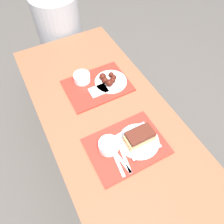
{
  "coord_description": "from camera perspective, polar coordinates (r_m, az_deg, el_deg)",
  "views": [
    {
      "loc": [
        -0.34,
        -0.68,
        1.86
      ],
      "look_at": [
        0.02,
        0.0,
        0.79
      ],
      "focal_mm": 35.0,
      "sensor_mm": 36.0,
      "label": 1
    }
  ],
  "objects": [
    {
      "name": "bowl_coleslaw_near",
      "position": [
        1.19,
        -0.88,
        -8.7
      ],
      "size": [
        0.11,
        0.11,
        0.05
      ],
      "color": "white",
      "rests_on": "tray_near"
    },
    {
      "name": "plastic_fork_near",
      "position": [
        1.19,
        2.44,
        -12.51
      ],
      "size": [
        0.04,
        0.17,
        0.0
      ],
      "color": "white",
      "rests_on": "tray_near"
    },
    {
      "name": "tray_far",
      "position": [
        1.5,
        -3.85,
        6.87
      ],
      "size": [
        0.43,
        0.31,
        0.01
      ],
      "color": "red",
      "rests_on": "picnic_table"
    },
    {
      "name": "tray_near",
      "position": [
        1.24,
        3.81,
        -8.85
      ],
      "size": [
        0.43,
        0.31,
        0.01
      ],
      "color": "red",
      "rests_on": "picnic_table"
    },
    {
      "name": "plastic_spoon_near",
      "position": [
        1.18,
        1.49,
        -12.97
      ],
      "size": [
        0.03,
        0.17,
        0.0
      ],
      "color": "white",
      "rests_on": "tray_near"
    },
    {
      "name": "condiment_packet",
      "position": [
        1.25,
        1.61,
        -6.42
      ],
      "size": [
        0.04,
        0.03,
        0.01
      ],
      "color": "#A59E93",
      "rests_on": "tray_near"
    },
    {
      "name": "ground_plane",
      "position": [
        2.01,
        -0.54,
        -13.57
      ],
      "size": [
        12.0,
        12.0,
        0.0
      ],
      "primitive_type": "plane",
      "color": "#4C4742"
    },
    {
      "name": "brisket_sandwich_plate",
      "position": [
        1.22,
        7.15,
        -6.87
      ],
      "size": [
        0.23,
        0.23,
        0.09
      ],
      "color": "white",
      "rests_on": "tray_near"
    },
    {
      "name": "person_seated_across",
      "position": [
        2.14,
        -13.81,
        21.39
      ],
      "size": [
        0.39,
        0.39,
        0.75
      ],
      "color": "#9E9EA3",
      "rests_on": "picnic_bench_far"
    },
    {
      "name": "plastic_knife_near",
      "position": [
        1.19,
        3.38,
        -12.04
      ],
      "size": [
        0.04,
        0.17,
        0.0
      ],
      "color": "white",
      "rests_on": "tray_near"
    },
    {
      "name": "wings_plate_far",
      "position": [
        1.5,
        -0.67,
        8.31
      ],
      "size": [
        0.22,
        0.22,
        0.06
      ],
      "color": "white",
      "rests_on": "tray_far"
    },
    {
      "name": "bowl_coleslaw_far",
      "position": [
        1.51,
        -7.88,
        8.97
      ],
      "size": [
        0.11,
        0.11,
        0.05
      ],
      "color": "white",
      "rests_on": "tray_far"
    },
    {
      "name": "picnic_table",
      "position": [
        1.42,
        -0.75,
        -3.55
      ],
      "size": [
        0.77,
        1.77,
        0.75
      ],
      "color": "brown",
      "rests_on": "ground_plane"
    },
    {
      "name": "picnic_bench_far",
      "position": [
        2.35,
        -13.52,
        13.08
      ],
      "size": [
        0.73,
        0.28,
        0.44
      ],
      "color": "brown",
      "rests_on": "ground_plane"
    },
    {
      "name": "napkin_far",
      "position": [
        1.46,
        -3.53,
        5.66
      ],
      "size": [
        0.12,
        0.08,
        0.01
      ],
      "color": "white",
      "rests_on": "tray_far"
    }
  ]
}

